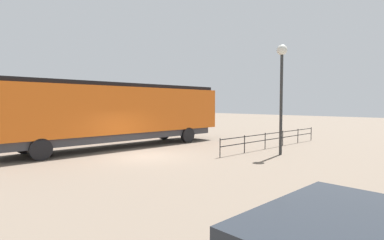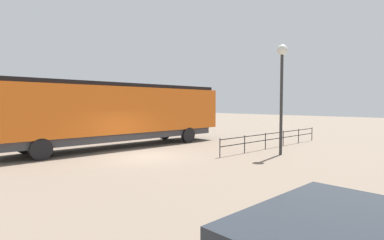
{
  "view_description": "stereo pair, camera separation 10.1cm",
  "coord_description": "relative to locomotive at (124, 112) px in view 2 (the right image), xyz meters",
  "views": [
    {
      "loc": [
        13.21,
        -9.18,
        2.8
      ],
      "look_at": [
        1.29,
        2.26,
        1.92
      ],
      "focal_mm": 28.08,
      "sensor_mm": 36.0,
      "label": 1
    },
    {
      "loc": [
        13.28,
        -9.11,
        2.8
      ],
      "look_at": [
        1.29,
        2.26,
        1.92
      ],
      "focal_mm": 28.08,
      "sensor_mm": 36.0,
      "label": 2
    }
  ],
  "objects": [
    {
      "name": "ground_plane",
      "position": [
        4.04,
        -1.16,
        -2.3
      ],
      "size": [
        120.0,
        120.0,
        0.0
      ],
      "primitive_type": "plane",
      "color": "#756656"
    },
    {
      "name": "locomotive",
      "position": [
        0.0,
        0.0,
        0.0
      ],
      "size": [
        3.08,
        15.59,
        4.09
      ],
      "color": "orange",
      "rests_on": "ground_plane"
    },
    {
      "name": "lamp_post",
      "position": [
        8.76,
        4.57,
        2.11
      ],
      "size": [
        0.56,
        0.56,
        6.01
      ],
      "color": "#2D2D2D",
      "rests_on": "ground_plane"
    },
    {
      "name": "platform_fence",
      "position": [
        7.03,
        6.83,
        -1.63
      ],
      "size": [
        0.05,
        10.73,
        1.01
      ],
      "color": "black",
      "rests_on": "ground_plane"
    }
  ]
}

